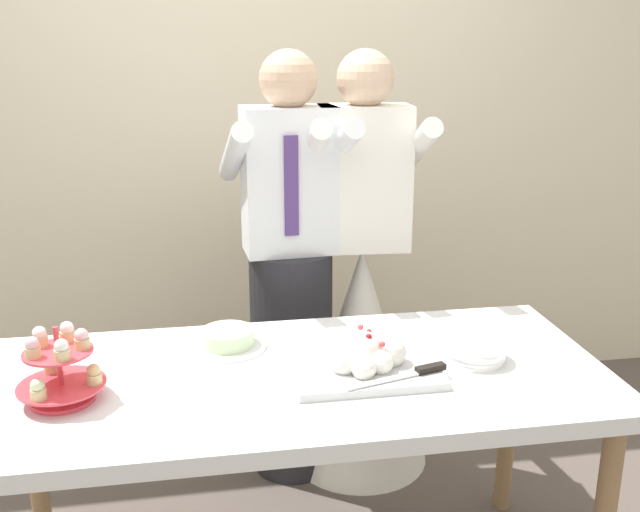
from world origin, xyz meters
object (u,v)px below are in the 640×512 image
object	(u,v)px
cupcake_stand	(60,370)
main_cake_tray	(366,358)
round_cake	(228,340)
person_bride	(361,328)
dessert_table	(296,396)
person_groom	(291,294)
plate_stack	(476,352)

from	to	relation	value
cupcake_stand	main_cake_tray	bearing A→B (deg)	2.40
main_cake_tray	round_cake	distance (m)	0.45
person_bride	cupcake_stand	bearing A→B (deg)	-141.12
round_cake	cupcake_stand	bearing A→B (deg)	-149.00
dessert_table	main_cake_tray	xyz separation A→B (m)	(0.20, -0.03, 0.12)
round_cake	person_groom	size ratio (longest dim) A/B	0.14
dessert_table	main_cake_tray	bearing A→B (deg)	-7.60
main_cake_tray	cupcake_stand	bearing A→B (deg)	-177.60
round_cake	person_bride	size ratio (longest dim) A/B	0.14
dessert_table	round_cake	distance (m)	0.29
round_cake	person_bride	distance (m)	0.79
person_groom	cupcake_stand	bearing A→B (deg)	-131.81
dessert_table	person_groom	xyz separation A→B (m)	(0.08, 0.74, 0.05)
cupcake_stand	round_cake	bearing A→B (deg)	31.00
cupcake_stand	main_cake_tray	distance (m)	0.83
main_cake_tray	person_bride	distance (m)	0.82
round_cake	main_cake_tray	bearing A→B (deg)	-31.57
main_cake_tray	person_bride	bearing A→B (deg)	77.90
dessert_table	cupcake_stand	size ratio (longest dim) A/B	7.83
dessert_table	main_cake_tray	size ratio (longest dim) A/B	4.17
dessert_table	main_cake_tray	distance (m)	0.23
dessert_table	person_bride	bearing A→B (deg)	63.88
plate_stack	person_groom	distance (m)	0.88
dessert_table	person_bride	distance (m)	0.83
cupcake_stand	person_bride	bearing A→B (deg)	38.88
cupcake_stand	round_cake	world-z (taller)	cupcake_stand
person_groom	main_cake_tray	bearing A→B (deg)	-81.29
main_cake_tray	person_groom	size ratio (longest dim) A/B	0.26
main_cake_tray	person_groom	bearing A→B (deg)	98.71
main_cake_tray	plate_stack	distance (m)	0.34
dessert_table	cupcake_stand	xyz separation A→B (m)	(-0.63, -0.06, 0.16)
dessert_table	plate_stack	xyz separation A→B (m)	(0.54, -0.01, 0.10)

